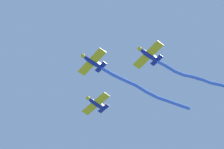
% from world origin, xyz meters
% --- Properties ---
extents(airplane_lead, '(7.18, 5.53, 1.78)m').
position_xyz_m(airplane_lead, '(-5.50, -2.58, 74.41)').
color(airplane_lead, navy).
extents(smoke_trail_lead, '(6.37, 21.68, 2.69)m').
position_xyz_m(smoke_trail_lead, '(-9.63, 10.20, 75.37)').
color(smoke_trail_lead, '#4C75DB').
extents(airplane_left_wing, '(7.18, 5.53, 1.78)m').
position_xyz_m(airplane_left_wing, '(-0.64, 7.12, 74.41)').
color(airplane_left_wing, navy).
extents(smoke_trail_left_wing, '(3.28, 20.60, 2.69)m').
position_xyz_m(smoke_trail_left_wing, '(-3.21, 19.30, 75.13)').
color(smoke_trail_left_wing, '#4C75DB').
extents(airplane_right_wing, '(7.10, 5.51, 1.78)m').
position_xyz_m(airplane_right_wing, '(-15.64, 1.24, 74.71)').
color(airplane_right_wing, navy).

